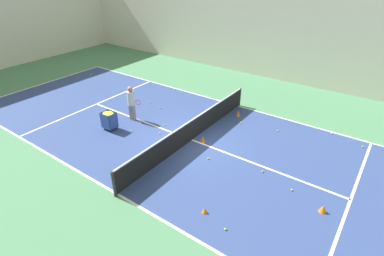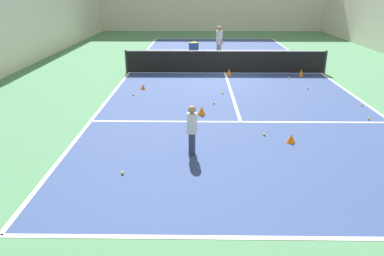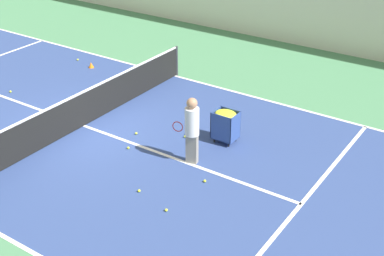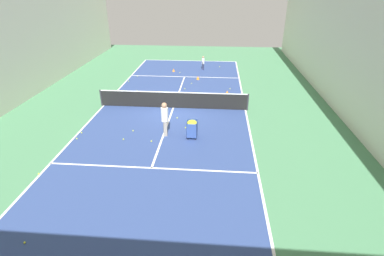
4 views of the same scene
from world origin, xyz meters
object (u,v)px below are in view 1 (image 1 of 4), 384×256
tennis_net (192,130)px  training_cone_0 (238,113)px  ball_cart (109,117)px  coach_at_net (131,101)px

tennis_net → training_cone_0: 3.47m
tennis_net → ball_cart: (-1.51, 3.85, 0.10)m
tennis_net → training_cone_0: (3.40, -0.58, -0.39)m
tennis_net → coach_at_net: 3.74m
ball_cart → training_cone_0: size_ratio=2.89×
tennis_net → coach_at_net: (-0.11, 3.70, 0.49)m
ball_cart → training_cone_0: bearing=-42.1°
ball_cart → training_cone_0: 6.63m
tennis_net → ball_cart: tennis_net is taller
tennis_net → training_cone_0: tennis_net is taller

